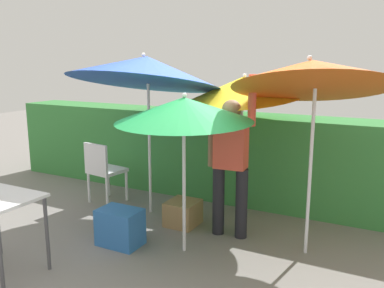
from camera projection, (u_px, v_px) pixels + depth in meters
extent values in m
plane|color=gray|center=(180.00, 245.00, 4.54)|extent=(24.00, 24.00, 0.00)
cube|color=#38843D|center=(239.00, 157.00, 5.96)|extent=(8.00, 0.70, 1.27)
cylinder|color=silver|center=(150.00, 150.00, 5.37)|extent=(0.04, 0.04, 1.74)
cone|color=blue|center=(146.00, 70.00, 5.17)|extent=(1.98, 2.01, 0.72)
sphere|color=silver|center=(143.00, 55.00, 5.15)|extent=(0.05, 0.05, 0.05)
cylinder|color=silver|center=(184.00, 188.00, 4.28)|extent=(0.04, 0.04, 1.41)
cone|color=green|center=(184.00, 109.00, 4.11)|extent=(1.42, 1.43, 0.29)
sphere|color=silver|center=(184.00, 95.00, 4.08)|extent=(0.05, 0.05, 0.05)
cylinder|color=silver|center=(241.00, 158.00, 5.28)|extent=(0.04, 0.04, 1.56)
cone|color=yellow|center=(243.00, 88.00, 5.08)|extent=(1.55, 1.54, 0.54)
sphere|color=silver|center=(245.00, 75.00, 5.03)|extent=(0.05, 0.05, 0.05)
cylinder|color=silver|center=(310.00, 174.00, 4.19)|extent=(0.04, 0.04, 1.76)
cone|color=#EA5919|center=(312.00, 74.00, 3.99)|extent=(1.65, 1.62, 0.79)
sphere|color=silver|center=(310.00, 58.00, 3.96)|extent=(0.05, 0.05, 0.05)
cylinder|color=black|center=(241.00, 204.00, 4.67)|extent=(0.14, 0.14, 0.82)
cylinder|color=black|center=(218.00, 200.00, 4.78)|extent=(0.14, 0.14, 0.82)
cube|color=#E04C38|center=(231.00, 144.00, 4.59)|extent=(0.38, 0.25, 0.56)
sphere|color=#8C6647|center=(232.00, 110.00, 4.51)|extent=(0.22, 0.22, 0.22)
cylinder|color=#E04C38|center=(252.00, 100.00, 4.40)|extent=(0.10, 0.10, 0.56)
cylinder|color=#8C6647|center=(212.00, 144.00, 4.68)|extent=(0.10, 0.10, 0.52)
cylinder|color=silver|center=(127.00, 186.00, 5.96)|extent=(0.04, 0.04, 0.44)
cylinder|color=silver|center=(109.00, 181.00, 6.18)|extent=(0.04, 0.04, 0.44)
cylinder|color=silver|center=(107.00, 193.00, 5.66)|extent=(0.04, 0.04, 0.44)
cylinder|color=silver|center=(89.00, 188.00, 5.88)|extent=(0.04, 0.04, 0.44)
cube|color=silver|center=(107.00, 171.00, 5.87)|extent=(0.50, 0.50, 0.05)
cube|color=silver|center=(96.00, 158.00, 5.67)|extent=(0.44, 0.10, 0.40)
cube|color=#2D6BB7|center=(120.00, 227.00, 4.52)|extent=(0.48, 0.33, 0.41)
cube|color=#9E7A4C|center=(183.00, 213.00, 5.08)|extent=(0.37, 0.40, 0.31)
cylinder|color=#4C4C51|center=(47.00, 234.00, 3.94)|extent=(0.04, 0.04, 0.75)
cylinder|color=#4C4C51|center=(0.00, 256.00, 3.49)|extent=(0.04, 0.04, 0.75)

